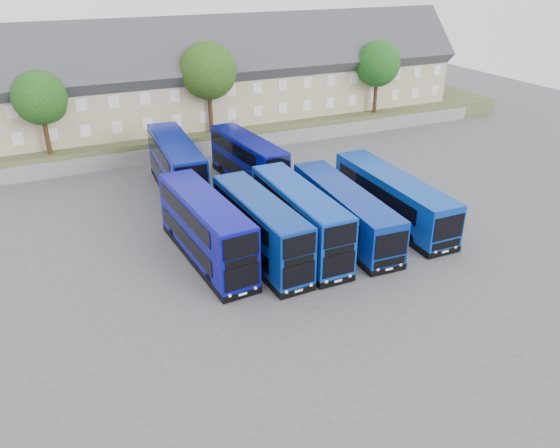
{
  "coord_description": "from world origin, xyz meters",
  "views": [
    {
      "loc": [
        -14.84,
        -28.29,
        18.62
      ],
      "look_at": [
        -0.87,
        2.03,
        2.2
      ],
      "focal_mm": 35.0,
      "sensor_mm": 36.0,
      "label": 1
    }
  ],
  "objects_px": {
    "tree_mid": "(209,73)",
    "tree_far": "(387,50)",
    "tree_east": "(378,65)",
    "coach_east_a": "(344,212)",
    "dd_front_mid": "(260,230)",
    "tree_west": "(42,100)",
    "dd_front_left": "(206,230)"
  },
  "relations": [
    {
      "from": "tree_mid",
      "to": "tree_far",
      "type": "distance_m",
      "value": 26.8
    },
    {
      "from": "tree_mid",
      "to": "tree_east",
      "type": "xyz_separation_m",
      "value": [
        20.0,
        -0.5,
        -0.68
      ]
    },
    {
      "from": "coach_east_a",
      "to": "tree_far",
      "type": "bearing_deg",
      "value": 54.41
    },
    {
      "from": "dd_front_mid",
      "to": "tree_mid",
      "type": "distance_m",
      "value": 24.81
    },
    {
      "from": "coach_east_a",
      "to": "tree_far",
      "type": "distance_m",
      "value": 38.08
    },
    {
      "from": "tree_far",
      "to": "coach_east_a",
      "type": "bearing_deg",
      "value": -128.66
    },
    {
      "from": "tree_west",
      "to": "tree_far",
      "type": "height_order",
      "value": "tree_far"
    },
    {
      "from": "dd_front_left",
      "to": "tree_west",
      "type": "distance_m",
      "value": 23.8
    },
    {
      "from": "dd_front_left",
      "to": "dd_front_mid",
      "type": "height_order",
      "value": "dd_front_left"
    },
    {
      "from": "coach_east_a",
      "to": "dd_front_mid",
      "type": "bearing_deg",
      "value": -170.48
    },
    {
      "from": "coach_east_a",
      "to": "tree_west",
      "type": "bearing_deg",
      "value": 132.69
    },
    {
      "from": "tree_east",
      "to": "tree_far",
      "type": "xyz_separation_m",
      "value": [
        6.0,
        7.0,
        0.34
      ]
    },
    {
      "from": "coach_east_a",
      "to": "tree_west",
      "type": "xyz_separation_m",
      "value": [
        -18.51,
        22.36,
        5.33
      ]
    },
    {
      "from": "dd_front_mid",
      "to": "tree_far",
      "type": "bearing_deg",
      "value": 42.19
    },
    {
      "from": "tree_west",
      "to": "tree_mid",
      "type": "relative_size",
      "value": 0.83
    },
    {
      "from": "dd_front_left",
      "to": "dd_front_mid",
      "type": "xyz_separation_m",
      "value": [
        3.39,
        -1.31,
        -0.09
      ]
    },
    {
      "from": "tree_far",
      "to": "dd_front_left",
      "type": "bearing_deg",
      "value": -139.61
    },
    {
      "from": "dd_front_left",
      "to": "dd_front_mid",
      "type": "relative_size",
      "value": 1.05
    },
    {
      "from": "coach_east_a",
      "to": "tree_mid",
      "type": "bearing_deg",
      "value": 99.34
    },
    {
      "from": "dd_front_left",
      "to": "tree_far",
      "type": "height_order",
      "value": "tree_far"
    },
    {
      "from": "dd_front_left",
      "to": "tree_far",
      "type": "bearing_deg",
      "value": 36.24
    },
    {
      "from": "coach_east_a",
      "to": "dd_front_left",
      "type": "bearing_deg",
      "value": -179.75
    },
    {
      "from": "dd_front_mid",
      "to": "tree_mid",
      "type": "bearing_deg",
      "value": 76.71
    },
    {
      "from": "tree_far",
      "to": "tree_west",
      "type": "bearing_deg",
      "value": -170.54
    },
    {
      "from": "tree_west",
      "to": "tree_east",
      "type": "relative_size",
      "value": 0.94
    },
    {
      "from": "tree_west",
      "to": "tree_far",
      "type": "distance_m",
      "value": 42.58
    },
    {
      "from": "tree_west",
      "to": "tree_east",
      "type": "bearing_deg",
      "value": 0.0
    },
    {
      "from": "dd_front_mid",
      "to": "coach_east_a",
      "type": "distance_m",
      "value": 7.09
    },
    {
      "from": "dd_front_mid",
      "to": "dd_front_left",
      "type": "bearing_deg",
      "value": 156.43
    },
    {
      "from": "tree_east",
      "to": "coach_east_a",
      "type": "bearing_deg",
      "value": -128.03
    },
    {
      "from": "tree_west",
      "to": "tree_mid",
      "type": "height_order",
      "value": "tree_mid"
    },
    {
      "from": "dd_front_mid",
      "to": "tree_west",
      "type": "relative_size",
      "value": 1.43
    }
  ]
}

